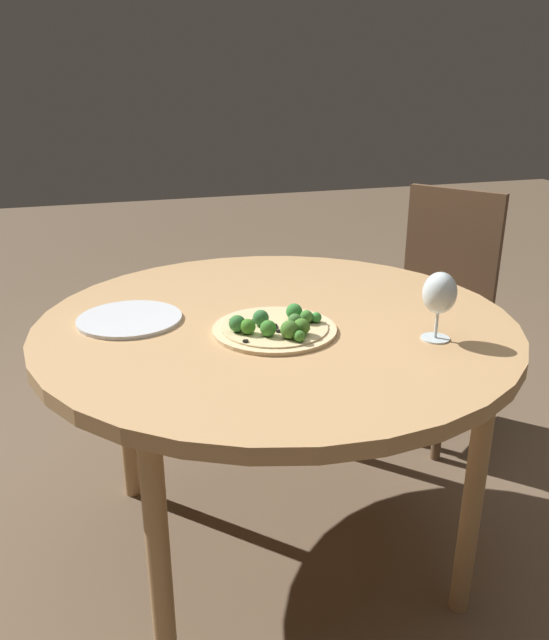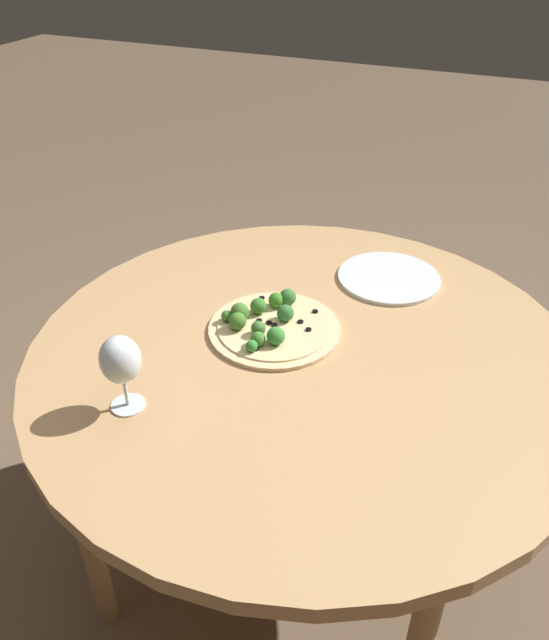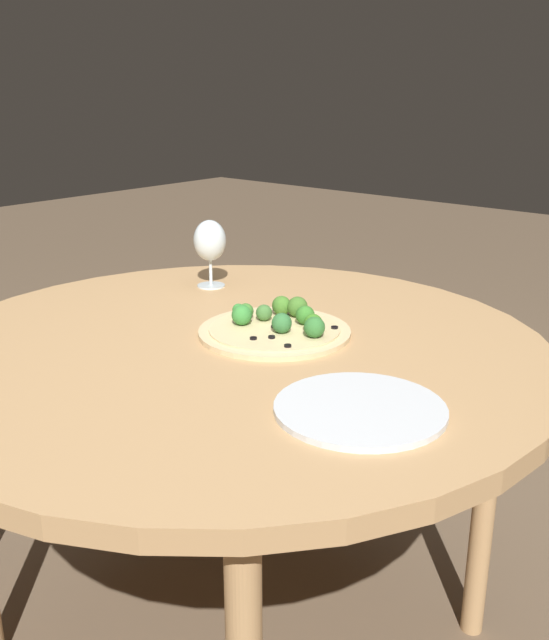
% 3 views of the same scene
% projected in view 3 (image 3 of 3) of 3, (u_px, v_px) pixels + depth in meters
% --- Properties ---
extents(dining_table, '(1.24, 1.24, 0.73)m').
position_uv_depth(dining_table, '(233.00, 369.00, 1.42)').
color(dining_table, tan).
rests_on(dining_table, ground_plane).
extents(pizza, '(0.31, 0.31, 0.06)m').
position_uv_depth(pizza, '(277.00, 326.00, 1.44)').
color(pizza, '#DBBC89').
rests_on(pizza, dining_table).
extents(wine_glass, '(0.08, 0.08, 0.17)m').
position_uv_depth(wine_glass, '(210.00, 242.00, 1.74)').
color(wine_glass, silver).
rests_on(wine_glass, dining_table).
extents(plate_near, '(0.27, 0.27, 0.01)m').
position_uv_depth(plate_near, '(360.00, 409.00, 1.10)').
color(plate_near, silver).
rests_on(plate_near, dining_table).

